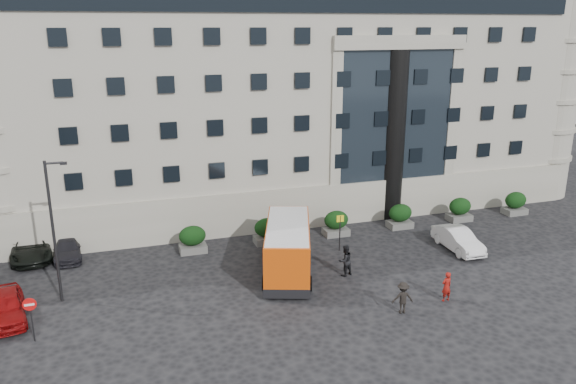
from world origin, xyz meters
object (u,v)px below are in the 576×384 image
Objects in this scene: hedge_d at (400,216)px; no_entry_sign at (30,311)px; white_taxi at (458,240)px; pedestrian_b at (345,260)px; pedestrian_a at (447,286)px; pedestrian_c at (403,298)px; bus_stop_sign at (340,227)px; parked_car_c at (67,249)px; hedge_a at (193,239)px; red_truck at (12,213)px; parked_car_d at (31,247)px; minibus at (288,247)px; hedge_b at (267,231)px; hedge_c at (336,223)px; hedge_f at (515,203)px; hedge_e at (460,209)px; street_lamp at (54,227)px; parked_car_a at (6,306)px.

no_entry_sign is at bearing -160.24° from hedge_d.
pedestrian_b is at bearing -169.95° from white_taxi.
pedestrian_a is 0.98× the size of pedestrian_c.
bus_stop_sign reaches higher than parked_car_c.
red_truck reaches higher than hedge_a.
minibus is at bearing -31.94° from parked_car_d.
no_entry_sign is at bearing -146.47° from minibus.
hedge_b is 5.19m from bus_stop_sign.
minibus is (-5.32, -5.12, 0.81)m from hedge_c.
minibus is 3.58m from pedestrian_b.
hedge_f is 34.02m from parked_car_c.
parked_car_c is at bearing 176.90° from hedge_e.
bus_stop_sign reaches higher than hedge_e.
hedge_a is 5.20m from hedge_b.
street_lamp is at bearing -165.33° from hedge_c.
hedge_f is at bearing 32.49° from minibus.
pedestrian_a is at bearing -6.48° from no_entry_sign.
bus_stop_sign is (-0.90, -2.80, 0.80)m from hedge_c.
hedge_a is 0.94× the size of pedestrian_b.
hedge_a is at bearing 180.00° from hedge_b.
bus_stop_sign is 0.46× the size of red_truck.
hedge_f is (20.80, 0.00, 0.00)m from hedge_b.
white_taxi is (12.14, 0.01, -0.99)m from minibus.
red_truck is (-22.45, 7.99, 0.47)m from hedge_c.
red_truck is 7.66m from parked_car_c.
pedestrian_b is 5.33m from pedestrian_c.
street_lamp reaches higher than pedestrian_a.
no_entry_sign reaches higher than white_taxi.
bus_stop_sign is at bearing -155.34° from hedge_d.
hedge_b is 0.41× the size of parked_car_a.
white_taxi is 2.57× the size of pedestrian_c.
hedge_a is 8.14m from parked_car_c.
hedge_e is 5.20m from hedge_f.
hedge_c is 0.73× the size of bus_stop_sign.
hedge_f is 0.94× the size of pedestrian_b.
no_entry_sign is at bearing -165.83° from hedge_f.
hedge_e reaches higher than white_taxi.
parked_car_d is at bearing 157.92° from parked_car_c.
hedge_d is at bearing -7.09° from parked_car_c.
hedge_f is 0.34× the size of parked_car_d.
parked_car_a is at bearing -163.59° from hedge_c.
hedge_c is 0.41× the size of white_taxi.
hedge_d is at bearing -106.44° from pedestrian_c.
red_truck reaches higher than hedge_b.
minibus is at bearing -24.30° from red_truck.
hedge_a is at bearing 180.00° from hedge_c.
street_lamp is 4.09× the size of pedestrian_b.
red_truck is 1.20× the size of parked_car_a.
hedge_a is 1.00× the size of hedge_b.
bus_stop_sign is 8.98m from pedestrian_c.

